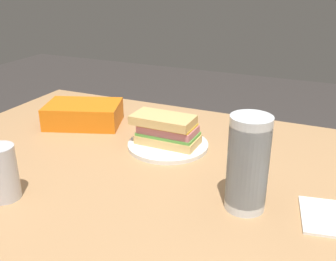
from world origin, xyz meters
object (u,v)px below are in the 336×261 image
object	(u,v)px
dining_table	(184,213)
plastic_cup_stack	(248,164)
chip_bag	(84,114)
soda_can_silver	(2,173)
sandwich	(166,130)
paper_plate	(168,145)

from	to	relation	value
dining_table	plastic_cup_stack	bearing A→B (deg)	161.86
chip_bag	soda_can_silver	xyz separation A→B (m)	(-0.10, 0.43, 0.03)
plastic_cup_stack	chip_bag	bearing A→B (deg)	-23.76
chip_bag	soda_can_silver	size ratio (longest dim) A/B	1.89
dining_table	sandwich	world-z (taller)	sandwich
chip_bag	soda_can_silver	distance (m)	0.45
paper_plate	soda_can_silver	world-z (taller)	soda_can_silver
chip_bag	sandwich	bearing A→B (deg)	-29.21
sandwich	soda_can_silver	distance (m)	0.44
paper_plate	plastic_cup_stack	bearing A→B (deg)	142.13
chip_bag	soda_can_silver	world-z (taller)	soda_can_silver
dining_table	soda_can_silver	xyz separation A→B (m)	(0.33, 0.23, 0.15)
soda_can_silver	chip_bag	bearing A→B (deg)	-76.81
soda_can_silver	dining_table	bearing A→B (deg)	-145.33
dining_table	chip_bag	bearing A→B (deg)	-25.70
dining_table	plastic_cup_stack	xyz separation A→B (m)	(-0.16, 0.05, 0.19)
sandwich	soda_can_silver	bearing A→B (deg)	60.99
paper_plate	soda_can_silver	distance (m)	0.44
dining_table	soda_can_silver	distance (m)	0.43
sandwich	plastic_cup_stack	distance (m)	0.35
sandwich	soda_can_silver	xyz separation A→B (m)	(0.21, 0.38, 0.01)
dining_table	plastic_cup_stack	distance (m)	0.25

